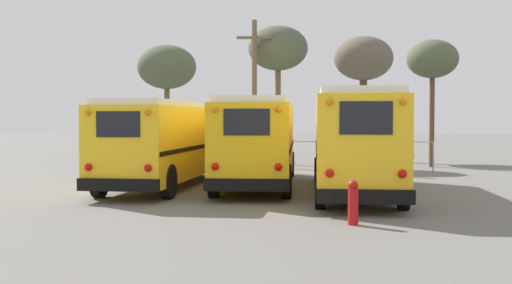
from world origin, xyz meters
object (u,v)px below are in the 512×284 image
Objects in this scene: school_bus_2 at (353,139)px; bare_tree_1 at (363,60)px; fire_hydrant at (353,202)px; bare_tree_0 at (432,60)px; bare_tree_3 at (278,49)px; utility_pole at (254,90)px; bare_tree_2 at (167,68)px; school_bus_1 at (258,139)px; school_bus_0 at (166,140)px.

bare_tree_1 is (1.53, 16.50, 4.04)m from school_bus_2.
bare_tree_1 reaches higher than fire_hydrant.
bare_tree_3 is (-7.82, 1.13, 0.74)m from bare_tree_0.
utility_pole is at bearing -126.40° from bare_tree_3.
bare_tree_0 is 0.89× the size of bare_tree_1.
school_bus_1 is at bearing -66.83° from bare_tree_2.
school_bus_2 is 1.37× the size of utility_pole.
utility_pole is at bearing -139.25° from bare_tree_1.
bare_tree_0 is 17.15m from bare_tree_2.
school_bus_2 is 1.38× the size of bare_tree_3.
bare_tree_0 reaches higher than fire_hydrant.
utility_pole reaches higher than bare_tree_1.
fire_hydrant is at bearing -68.02° from bare_tree_2.
utility_pole is 1.16× the size of bare_tree_0.
school_bus_2 is 13.20m from bare_tree_0.
school_bus_1 reaches higher than school_bus_0.
school_bus_0 is 9.76× the size of fire_hydrant.
school_bus_2 is at bearing -61.15° from bare_tree_2.
utility_pole is 7.19× the size of fire_hydrant.
utility_pole is (2.27, 9.78, 2.23)m from school_bus_0.
bare_tree_1 is at bearing -13.69° from bare_tree_2.
school_bus_0 is 17.40m from bare_tree_1.
bare_tree_3 is 7.10× the size of fire_hydrant.
bare_tree_2 is at bearing 128.60° from utility_pole.
bare_tree_1 is (8.13, 14.82, 4.14)m from school_bus_0.
school_bus_1 reaches higher than fire_hydrant.
school_bus_2 is at bearing -32.51° from school_bus_1.
utility_pole is at bearing 96.27° from school_bus_1.
fire_hydrant is at bearing -93.28° from school_bus_2.
bare_tree_3 reaches higher than bare_tree_1.
school_bus_0 is 1.37× the size of bare_tree_3.
bare_tree_0 is at bearing 74.65° from fire_hydrant.
bare_tree_0 is (8.93, 0.38, 1.46)m from utility_pole.
utility_pole is at bearing -177.55° from bare_tree_0.
school_bus_2 is at bearing -14.31° from school_bus_0.
fire_hydrant is (-4.96, -18.07, -4.83)m from bare_tree_0.
bare_tree_0 is at bearing 42.20° from school_bus_0.
school_bus_0 is 1.58× the size of bare_tree_0.
bare_tree_2 reaches higher than school_bus_2.
utility_pole is (-1.03, 9.36, 2.19)m from school_bus_1.
bare_tree_0 is 6.18× the size of fire_hydrant.
bare_tree_1 is (4.83, 14.40, 4.10)m from school_bus_1.
school_bus_2 is 22.60m from bare_tree_2.
bare_tree_3 is at bearing 98.46° from fire_hydrant.
school_bus_0 is at bearing -172.77° from school_bus_1.
bare_tree_0 is 19.35m from fire_hydrant.
bare_tree_0 is (7.90, 9.74, 3.65)m from school_bus_1.
school_bus_2 is 1.59× the size of bare_tree_0.
bare_tree_2 is (-7.44, 17.39, 3.99)m from school_bus_1.
school_bus_1 is 1.36× the size of utility_pole.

